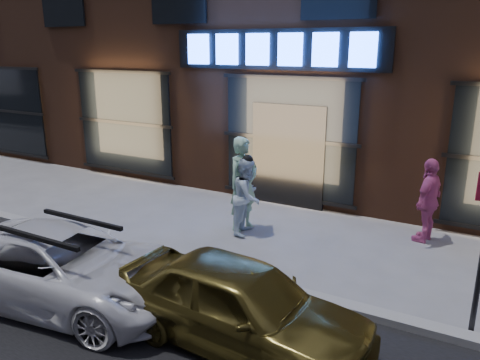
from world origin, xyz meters
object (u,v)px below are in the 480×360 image
at_px(white_suv, 65,266).
at_px(gold_sedan, 241,304).
at_px(passerby, 428,200).
at_px(man_bowtie, 243,184).
at_px(man_cap, 247,196).

height_order(white_suv, gold_sedan, gold_sedan).
height_order(passerby, gold_sedan, passerby).
bearing_deg(gold_sedan, man_bowtie, 31.95).
distance_m(man_bowtie, passerby, 3.61).
bearing_deg(passerby, gold_sedan, -4.30).
relative_size(man_cap, gold_sedan, 0.46).
bearing_deg(white_suv, passerby, -49.48).
distance_m(man_cap, white_suv, 3.82).
bearing_deg(man_cap, gold_sedan, -160.59).
distance_m(passerby, gold_sedan, 4.92).
distance_m(man_cap, passerby, 3.50).
distance_m(man_cap, gold_sedan, 3.75).
height_order(man_bowtie, gold_sedan, man_bowtie).
bearing_deg(passerby, man_cap, -53.74).
height_order(man_bowtie, man_cap, man_bowtie).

